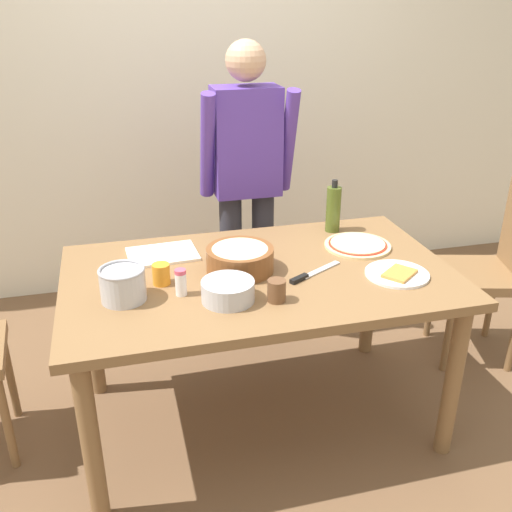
# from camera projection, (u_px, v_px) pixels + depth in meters

# --- Properties ---
(ground) EXTENTS (8.00, 8.00, 0.00)m
(ground) POSITION_uv_depth(u_px,v_px,m) (259.00, 417.00, 2.69)
(ground) COLOR brown
(wall_back) EXTENTS (5.60, 0.10, 2.60)m
(wall_back) POSITION_uv_depth(u_px,v_px,m) (194.00, 85.00, 3.56)
(wall_back) COLOR silver
(wall_back) RESTS_ON ground
(dining_table) EXTENTS (1.60, 0.96, 0.76)m
(dining_table) POSITION_uv_depth(u_px,v_px,m) (259.00, 291.00, 2.41)
(dining_table) COLOR brown
(dining_table) RESTS_ON ground
(person_cook) EXTENTS (0.49, 0.25, 1.62)m
(person_cook) POSITION_uv_depth(u_px,v_px,m) (247.00, 177.00, 3.00)
(person_cook) COLOR #2D2D38
(person_cook) RESTS_ON ground
(chair_wooden_right) EXTENTS (0.49, 0.49, 0.95)m
(chair_wooden_right) POSITION_uv_depth(u_px,v_px,m) (494.00, 264.00, 2.96)
(chair_wooden_right) COLOR brown
(chair_wooden_right) RESTS_ON ground
(pizza_raw_on_board) EXTENTS (0.30, 0.30, 0.02)m
(pizza_raw_on_board) POSITION_uv_depth(u_px,v_px,m) (358.00, 245.00, 2.61)
(pizza_raw_on_board) COLOR beige
(pizza_raw_on_board) RESTS_ON dining_table
(plate_with_slice) EXTENTS (0.26, 0.26, 0.02)m
(plate_with_slice) POSITION_uv_depth(u_px,v_px,m) (397.00, 274.00, 2.34)
(plate_with_slice) COLOR white
(plate_with_slice) RESTS_ON dining_table
(popcorn_bowl) EXTENTS (0.28, 0.28, 0.11)m
(popcorn_bowl) POSITION_uv_depth(u_px,v_px,m) (240.00, 257.00, 2.36)
(popcorn_bowl) COLOR brown
(popcorn_bowl) RESTS_ON dining_table
(mixing_bowl_steel) EXTENTS (0.20, 0.20, 0.08)m
(mixing_bowl_steel) POSITION_uv_depth(u_px,v_px,m) (228.00, 291.00, 2.13)
(mixing_bowl_steel) COLOR #B7B7BC
(mixing_bowl_steel) RESTS_ON dining_table
(olive_oil_bottle) EXTENTS (0.07, 0.07, 0.26)m
(olive_oil_bottle) POSITION_uv_depth(u_px,v_px,m) (333.00, 209.00, 2.75)
(olive_oil_bottle) COLOR #47561E
(olive_oil_bottle) RESTS_ON dining_table
(steel_pot) EXTENTS (0.17, 0.17, 0.13)m
(steel_pot) POSITION_uv_depth(u_px,v_px,m) (123.00, 284.00, 2.13)
(steel_pot) COLOR #B7B7BC
(steel_pot) RESTS_ON dining_table
(cup_orange) EXTENTS (0.07, 0.07, 0.08)m
(cup_orange) POSITION_uv_depth(u_px,v_px,m) (161.00, 274.00, 2.26)
(cup_orange) COLOR orange
(cup_orange) RESTS_ON dining_table
(cup_small_brown) EXTENTS (0.07, 0.07, 0.08)m
(cup_small_brown) POSITION_uv_depth(u_px,v_px,m) (277.00, 290.00, 2.13)
(cup_small_brown) COLOR brown
(cup_small_brown) RESTS_ON dining_table
(salt_shaker) EXTENTS (0.04, 0.04, 0.11)m
(salt_shaker) POSITION_uv_depth(u_px,v_px,m) (181.00, 282.00, 2.17)
(salt_shaker) COLOR white
(salt_shaker) RESTS_ON dining_table
(cutting_board_white) EXTENTS (0.31, 0.24, 0.01)m
(cutting_board_white) POSITION_uv_depth(u_px,v_px,m) (162.00, 254.00, 2.52)
(cutting_board_white) COLOR white
(cutting_board_white) RESTS_ON dining_table
(chef_knife) EXTENTS (0.26, 0.16, 0.02)m
(chef_knife) POSITION_uv_depth(u_px,v_px,m) (310.00, 274.00, 2.34)
(chef_knife) COLOR silver
(chef_knife) RESTS_ON dining_table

